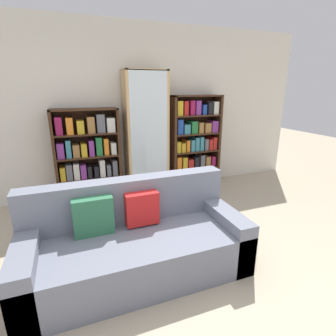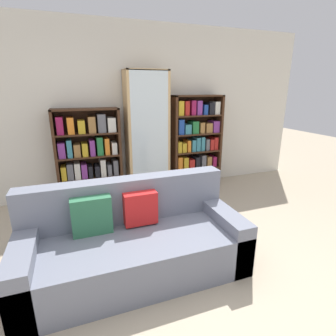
# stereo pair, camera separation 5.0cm
# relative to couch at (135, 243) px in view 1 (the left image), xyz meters

# --- Properties ---
(ground_plane) EXTENTS (16.00, 16.00, 0.00)m
(ground_plane) POSITION_rel_couch_xyz_m (0.52, -0.43, -0.29)
(ground_plane) COLOR tan
(wall_back) EXTENTS (6.30, 0.06, 2.70)m
(wall_back) POSITION_rel_couch_xyz_m (0.52, 2.14, 1.06)
(wall_back) COLOR silver
(wall_back) RESTS_ON ground
(couch) EXTENTS (2.04, 0.87, 0.86)m
(couch) POSITION_rel_couch_xyz_m (0.00, 0.00, 0.00)
(couch) COLOR slate
(couch) RESTS_ON ground
(bookshelf_left) EXTENTS (0.97, 0.32, 1.43)m
(bookshelf_left) POSITION_rel_couch_xyz_m (-0.24, 1.94, 0.39)
(bookshelf_left) COLOR #3D2314
(bookshelf_left) RESTS_ON ground
(display_cabinet) EXTENTS (0.67, 0.36, 1.99)m
(display_cabinet) POSITION_rel_couch_xyz_m (0.69, 1.92, 0.69)
(display_cabinet) COLOR tan
(display_cabinet) RESTS_ON ground
(bookshelf_right) EXTENTS (0.89, 0.32, 1.60)m
(bookshelf_right) POSITION_rel_couch_xyz_m (1.58, 1.94, 0.49)
(bookshelf_right) COLOR #3D2314
(bookshelf_right) RESTS_ON ground
(wine_bottle) EXTENTS (0.09, 0.09, 0.38)m
(wine_bottle) POSITION_rel_couch_xyz_m (1.31, 1.14, -0.14)
(wine_bottle) COLOR #192333
(wine_bottle) RESTS_ON ground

